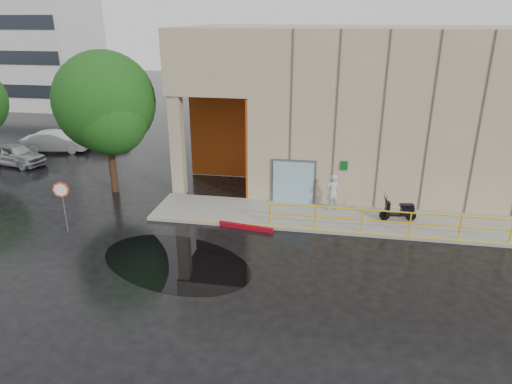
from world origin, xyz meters
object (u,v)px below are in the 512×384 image
scooter (399,205)px  car_b (56,142)px  car_c (102,137)px  tree_near (106,106)px  stop_sign (62,195)px  car_a (15,155)px  red_curb (246,227)px  person (333,192)px

scooter → car_b: car_b is taller
car_c → tree_near: tree_near is taller
stop_sign → car_a: size_ratio=0.58×
car_a → car_b: 3.24m
car_a → tree_near: size_ratio=0.55×
scooter → red_curb: bearing=-172.9°
scooter → car_c: (-19.03, 9.96, -0.26)m
red_curb → car_b: size_ratio=0.57×
scooter → car_b: 22.59m
person → car_a: 19.48m
car_c → scooter: bearing=-114.0°
scooter → car_c: 21.48m
stop_sign → car_b: bearing=131.7°
person → red_curb: (-3.57, -2.38, -0.91)m
red_curb → car_b: 17.56m
stop_sign → car_a: 11.49m
scooter → stop_sign: bearing=-174.1°
scooter → car_a: bearing=160.3°
red_curb → car_c: bearing=137.2°
person → stop_sign: stop_sign is taller
scooter → tree_near: size_ratio=0.23×
car_a → stop_sign: bearing=-122.0°
scooter → car_a: scooter is taller
person → red_curb: person is taller
scooter → red_curb: size_ratio=0.67×
person → tree_near: bearing=-25.7°
tree_near → red_curb: bearing=-22.7°
stop_sign → car_b: (-7.44, 11.14, -0.98)m
person → car_a: size_ratio=0.44×
stop_sign → red_curb: stop_sign is taller
stop_sign → person: bearing=28.2°
person → car_b: size_ratio=0.41×
scooter → tree_near: (-13.84, 1.41, 3.59)m
car_c → tree_near: bearing=-145.1°
red_curb → person: bearing=33.7°
car_a → red_curb: bearing=-100.0°
scooter → stop_sign: size_ratio=0.72×
person → car_b: person is taller
car_b → car_c: (2.15, 2.12, -0.10)m
car_b → red_curb: bearing=-134.4°
person → stop_sign: (-10.88, -4.00, 0.66)m
person → stop_sign: 11.61m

